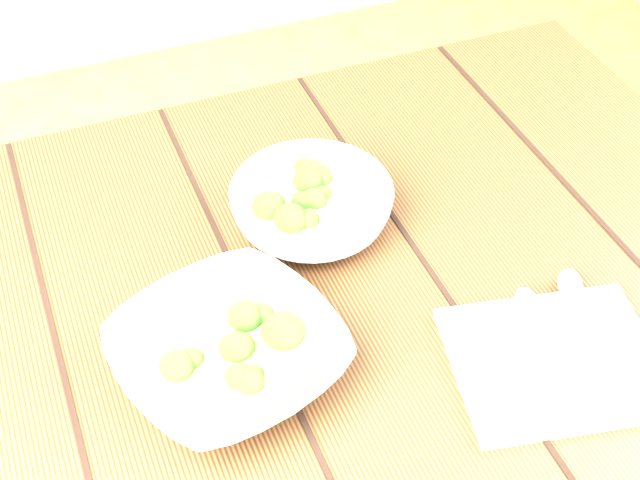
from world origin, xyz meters
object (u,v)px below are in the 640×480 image
(trivet, at_px, (257,297))
(soup_bowl_back, at_px, (312,207))
(soup_bowl_front, at_px, (228,353))
(napkin, at_px, (556,361))
(table, at_px, (278,382))

(trivet, bearing_deg, soup_bowl_back, 43.00)
(soup_bowl_back, bearing_deg, soup_bowl_front, -132.64)
(soup_bowl_back, xyz_separation_m, napkin, (0.15, -0.28, -0.03))
(soup_bowl_back, height_order, trivet, soup_bowl_back)
(soup_bowl_back, distance_m, trivet, 0.13)
(soup_bowl_front, xyz_separation_m, soup_bowl_back, (0.15, 0.16, 0.00))
(soup_bowl_back, relative_size, napkin, 1.11)
(trivet, height_order, napkin, trivet)
(trivet, bearing_deg, table, -53.56)
(soup_bowl_front, distance_m, soup_bowl_back, 0.22)
(soup_bowl_front, xyz_separation_m, napkin, (0.30, -0.11, -0.02))
(table, bearing_deg, napkin, -35.40)
(napkin, bearing_deg, trivet, 154.99)
(trivet, bearing_deg, soup_bowl_front, -126.25)
(soup_bowl_back, bearing_deg, table, -128.08)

